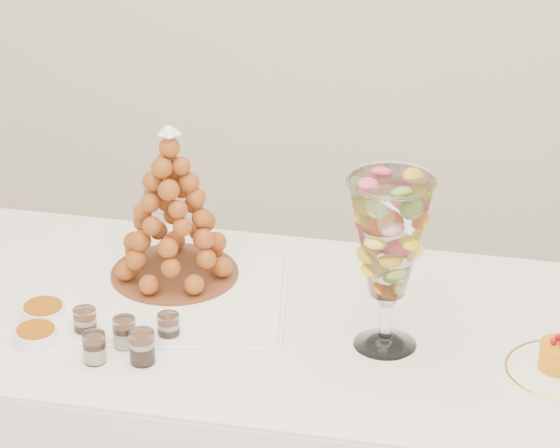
# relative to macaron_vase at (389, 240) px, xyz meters

# --- Properties ---
(lace_tray) EXTENTS (0.58, 0.46, 0.02)m
(lace_tray) POSITION_rel_macaron_vase_xyz_m (-0.52, 0.11, -0.24)
(lace_tray) COLOR white
(lace_tray) RESTS_ON buffet_table
(macaron_vase) EXTENTS (0.18, 0.18, 0.39)m
(macaron_vase) POSITION_rel_macaron_vase_xyz_m (0.00, 0.00, 0.00)
(macaron_vase) COLOR white
(macaron_vase) RESTS_ON buffet_table
(verrine_a) EXTENTS (0.05, 0.05, 0.07)m
(verrine_a) POSITION_rel_macaron_vase_xyz_m (-0.64, -0.08, -0.22)
(verrine_a) COLOR white
(verrine_a) RESTS_ON buffet_table
(verrine_b) EXTENTS (0.06, 0.06, 0.07)m
(verrine_b) POSITION_rel_macaron_vase_xyz_m (-0.55, -0.10, -0.22)
(verrine_b) COLOR white
(verrine_b) RESTS_ON buffet_table
(verrine_c) EXTENTS (0.05, 0.05, 0.07)m
(verrine_c) POSITION_rel_macaron_vase_xyz_m (-0.46, -0.06, -0.22)
(verrine_c) COLOR white
(verrine_c) RESTS_ON buffet_table
(verrine_d) EXTENTS (0.06, 0.06, 0.07)m
(verrine_d) POSITION_rel_macaron_vase_xyz_m (-0.60, -0.17, -0.22)
(verrine_d) COLOR white
(verrine_d) RESTS_ON buffet_table
(verrine_e) EXTENTS (0.06, 0.06, 0.07)m
(verrine_e) POSITION_rel_macaron_vase_xyz_m (-0.50, -0.15, -0.22)
(verrine_e) COLOR white
(verrine_e) RESTS_ON buffet_table
(ramekin_back) EXTENTS (0.10, 0.10, 0.03)m
(ramekin_back) POSITION_rel_macaron_vase_xyz_m (-0.76, -0.02, -0.24)
(ramekin_back) COLOR white
(ramekin_back) RESTS_ON buffet_table
(ramekin_front) EXTENTS (0.09, 0.09, 0.03)m
(ramekin_front) POSITION_rel_macaron_vase_xyz_m (-0.74, -0.11, -0.24)
(ramekin_front) COLOR white
(ramekin_front) RESTS_ON buffet_table
(croquembouche) EXTENTS (0.31, 0.31, 0.37)m
(croquembouche) POSITION_rel_macaron_vase_xyz_m (-0.51, 0.20, -0.05)
(croquembouche) COLOR brown
(croquembouche) RESTS_ON lace_tray
(mousse_cake) EXTENTS (0.08, 0.08, 0.07)m
(mousse_cake) POSITION_rel_macaron_vase_xyz_m (0.36, -0.05, -0.21)
(mousse_cake) COLOR orange
(mousse_cake) RESTS_ON cake_plate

